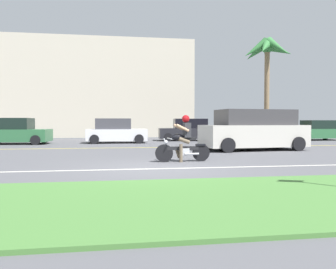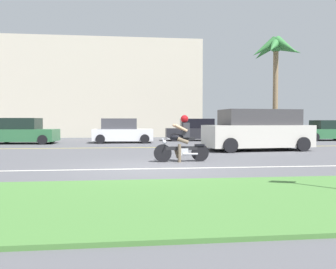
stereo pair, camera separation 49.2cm
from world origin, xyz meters
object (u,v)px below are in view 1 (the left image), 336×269
at_px(suv_nearby, 254,130).
at_px(parked_car_1, 116,132).
at_px(parked_car_3, 258,131).
at_px(motorcyclist, 183,142).
at_px(parked_car_2, 188,130).
at_px(parked_car_4, 317,131).
at_px(parked_car_0, 15,132).
at_px(palm_tree_0, 267,54).

relative_size(suv_nearby, parked_car_1, 1.37).
relative_size(parked_car_1, parked_car_3, 1.01).
xyz_separation_m(motorcyclist, parked_car_1, (-2.20, 10.42, 0.06)).
bearing_deg(parked_car_1, motorcyclist, -78.07).
bearing_deg(motorcyclist, parked_car_2, 77.18).
distance_m(suv_nearby, parked_car_1, 9.02).
xyz_separation_m(parked_car_2, parked_car_4, (9.35, -0.81, -0.04)).
bearing_deg(parked_car_3, suv_nearby, -115.29).
bearing_deg(parked_car_1, suv_nearby, -45.01).
bearing_deg(suv_nearby, parked_car_4, 43.08).
bearing_deg(motorcyclist, suv_nearby, 44.10).
distance_m(parked_car_0, parked_car_3, 15.66).
distance_m(motorcyclist, parked_car_0, 13.05).
distance_m(parked_car_0, parked_car_4, 20.32).
distance_m(suv_nearby, parked_car_2, 8.39).
xyz_separation_m(suv_nearby, parked_car_3, (3.34, 7.07, -0.23)).
relative_size(motorcyclist, parked_car_4, 0.48).
height_order(motorcyclist, suv_nearby, suv_nearby).
bearing_deg(palm_tree_0, suv_nearby, -117.75).
bearing_deg(parked_car_0, motorcyclist, -51.50).
relative_size(parked_car_4, palm_tree_0, 0.48).
bearing_deg(palm_tree_0, parked_car_3, -123.39).
relative_size(parked_car_1, palm_tree_0, 0.47).
height_order(parked_car_0, parked_car_3, parked_car_0).
distance_m(motorcyclist, parked_car_3, 13.42).
xyz_separation_m(suv_nearby, parked_car_2, (-1.37, 8.27, -0.20)).
xyz_separation_m(suv_nearby, palm_tree_0, (5.23, 9.93, 5.65)).
bearing_deg(palm_tree_0, parked_car_4, -41.79).
bearing_deg(suv_nearby, parked_car_3, 64.71).
bearing_deg(parked_car_4, parked_car_1, -175.66).
distance_m(parked_car_4, palm_tree_0, 6.96).
height_order(parked_car_4, palm_tree_0, palm_tree_0).
bearing_deg(palm_tree_0, parked_car_0, -167.89).
xyz_separation_m(parked_car_1, parked_car_2, (5.00, 1.90, 0.01)).
bearing_deg(parked_car_1, parked_car_2, 20.76).
relative_size(suv_nearby, parked_car_4, 1.34).
height_order(motorcyclist, parked_car_4, motorcyclist).
relative_size(parked_car_3, palm_tree_0, 0.46).
xyz_separation_m(parked_car_1, parked_car_4, (14.36, 1.09, -0.04)).
bearing_deg(parked_car_3, parked_car_2, 165.71).
xyz_separation_m(parked_car_1, parked_car_3, (9.71, 0.70, -0.03)).
relative_size(motorcyclist, parked_car_0, 0.46).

